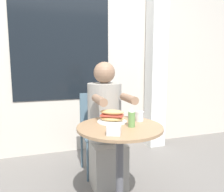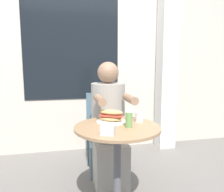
# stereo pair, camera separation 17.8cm
# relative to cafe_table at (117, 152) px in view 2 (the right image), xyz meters

# --- Properties ---
(storefront_wall) EXTENTS (8.00, 0.09, 2.80)m
(storefront_wall) POSITION_rel_cafe_table_xyz_m (-0.00, 1.50, 0.87)
(storefront_wall) COLOR beige
(storefront_wall) RESTS_ON ground_plane
(lattice_pillar) EXTENTS (0.23, 0.23, 2.40)m
(lattice_pillar) POSITION_rel_cafe_table_xyz_m (1.04, 1.33, 0.67)
(lattice_pillar) COLOR silver
(lattice_pillar) RESTS_ON ground_plane
(cafe_table) EXTENTS (0.64, 0.64, 0.74)m
(cafe_table) POSITION_rel_cafe_table_xyz_m (0.00, 0.00, 0.00)
(cafe_table) COLOR #997551
(cafe_table) RESTS_ON ground_plane
(diner_chair) EXTENTS (0.38, 0.38, 0.87)m
(diner_chair) POSITION_rel_cafe_table_xyz_m (0.04, 0.85, -0.01)
(diner_chair) COLOR slate
(diner_chair) RESTS_ON ground_plane
(seated_diner) EXTENTS (0.33, 0.60, 1.22)m
(seated_diner) POSITION_rel_cafe_table_xyz_m (0.04, 0.50, 0.00)
(seated_diner) COLOR gray
(seated_diner) RESTS_ON ground_plane
(sandwich_on_plate) EXTENTS (0.23, 0.23, 0.10)m
(sandwich_on_plate) POSITION_rel_cafe_table_xyz_m (-0.02, 0.12, 0.25)
(sandwich_on_plate) COLOR white
(sandwich_on_plate) RESTS_ON cafe_table
(drink_cup) EXTENTS (0.07, 0.07, 0.08)m
(drink_cup) POSITION_rel_cafe_table_xyz_m (0.20, 0.08, 0.24)
(drink_cup) COLOR silver
(drink_cup) RESTS_ON cafe_table
(napkin_box) EXTENTS (0.12, 0.12, 0.06)m
(napkin_box) POSITION_rel_cafe_table_xyz_m (-0.11, -0.18, 0.23)
(napkin_box) COLOR silver
(napkin_box) RESTS_ON cafe_table
(condiment_bottle) EXTENTS (0.05, 0.05, 0.15)m
(condiment_bottle) POSITION_rel_cafe_table_xyz_m (0.07, -0.05, 0.27)
(condiment_bottle) COLOR #66934C
(condiment_bottle) RESTS_ON cafe_table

